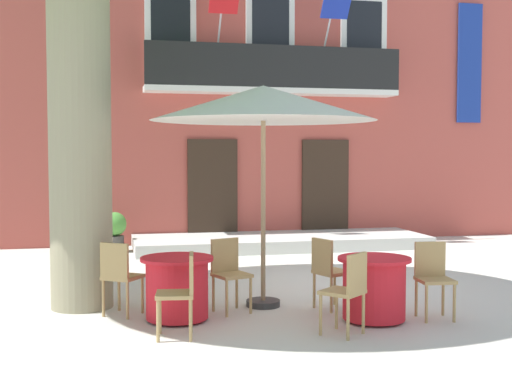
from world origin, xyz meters
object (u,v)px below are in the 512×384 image
Objects in this scene: cafe_chair_near_tree_1 at (229,270)px; ground_planter_left at (115,230)px; cafe_chair_middle_0 at (328,268)px; cafe_chair_near_tree_0 at (182,289)px; cafe_chair_near_tree_2 at (119,273)px; cafe_chair_middle_1 at (348,287)px; cafe_table_middle at (374,288)px; cafe_umbrella at (263,104)px; cafe_table_near_tree at (177,288)px; cafe_chair_middle_2 at (433,274)px.

cafe_chair_near_tree_1 reaches higher than ground_planter_left.
cafe_chair_middle_0 is 1.13× the size of ground_planter_left.
cafe_chair_near_tree_0 is 1.28m from cafe_chair_near_tree_2.
cafe_chair_middle_1 is (1.77, -0.32, 0.00)m from cafe_chair_near_tree_0.
cafe_chair_near_tree_1 is at bearing 151.66° from cafe_table_middle.
cafe_chair_near_tree_0 is 1.80m from cafe_chair_middle_1.
cafe_chair_middle_1 is 0.31× the size of cafe_umbrella.
cafe_chair_near_tree_0 is at bearing -174.58° from cafe_table_middle.
cafe_chair_near_tree_1 reaches higher than cafe_table_near_tree.
cafe_chair_middle_1 is at bearing -70.00° from cafe_umbrella.
cafe_chair_middle_1 reaches higher than ground_planter_left.
cafe_chair_middle_2 is (1.28, 0.54, 0.00)m from cafe_chair_middle_1.
cafe_chair_middle_2 is at bearing 3.98° from cafe_chair_near_tree_0.
cafe_chair_near_tree_1 is (0.68, 0.32, 0.14)m from cafe_table_near_tree.
ground_planter_left is (-2.38, 6.96, -0.08)m from cafe_chair_middle_1.
cafe_chair_middle_2 is at bearing -31.95° from cafe_chair_middle_0.
cafe_chair_near_tree_2 is 3.07m from cafe_table_middle.
ground_planter_left is at bearing 114.31° from cafe_table_middle.
cafe_table_near_tree is 5.92m from ground_planter_left.
cafe_table_middle is 0.30× the size of cafe_umbrella.
cafe_table_near_tree and cafe_table_middle have the same top height.
cafe_chair_near_tree_2 is at bearing 175.13° from cafe_chair_middle_0.
cafe_table_near_tree is 0.77m from cafe_chair_near_tree_1.
cafe_table_near_tree is at bearing -154.83° from cafe_chair_near_tree_1.
cafe_chair_middle_2 reaches higher than cafe_table_middle.
cafe_chair_near_tree_0 is at bearing -155.53° from cafe_chair_middle_0.
ground_planter_left is at bearing 114.05° from cafe_chair_middle_0.
cafe_umbrella is (1.20, 1.26, 2.08)m from cafe_chair_near_tree_0.
cafe_table_near_tree is at bearing 169.86° from cafe_chair_middle_2.
cafe_umbrella is (1.17, 0.51, 2.22)m from cafe_table_near_tree.
cafe_chair_near_tree_1 is 1.00× the size of cafe_chair_middle_0.
cafe_chair_near_tree_0 is (-0.03, -0.75, 0.14)m from cafe_table_near_tree.
cafe_table_middle is 0.95× the size of cafe_chair_middle_2.
ground_planter_left is (-1.31, 5.57, -0.08)m from cafe_chair_near_tree_1.
cafe_umbrella is 6.07m from ground_planter_left.
cafe_chair_near_tree_1 and cafe_chair_middle_1 have the same top height.
cafe_table_middle is at bearing -43.41° from cafe_umbrella.
cafe_chair_near_tree_1 reaches higher than cafe_table_middle.
cafe_chair_middle_0 is 1.00× the size of cafe_chair_middle_1.
cafe_chair_middle_1 is (2.41, -1.44, 0.00)m from cafe_chair_near_tree_2.
cafe_chair_middle_1 is at bearing -30.83° from cafe_chair_near_tree_2.
cafe_table_middle is 2.69m from cafe_umbrella.
cafe_chair_near_tree_2 is at bearing 163.02° from cafe_table_middle.
cafe_umbrella is at bearing 20.88° from cafe_chair_near_tree_1.
cafe_chair_near_tree_0 is at bearing 169.66° from cafe_chair_middle_1.
ground_planter_left reaches higher than cafe_table_middle.
cafe_chair_middle_0 is 0.31× the size of cafe_umbrella.
cafe_chair_middle_2 is (3.69, -0.90, 0.00)m from cafe_chair_near_tree_2.
cafe_table_near_tree is 0.95× the size of cafe_chair_middle_0.
cafe_chair_near_tree_2 is (-1.34, 0.04, 0.00)m from cafe_chair_near_tree_1.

